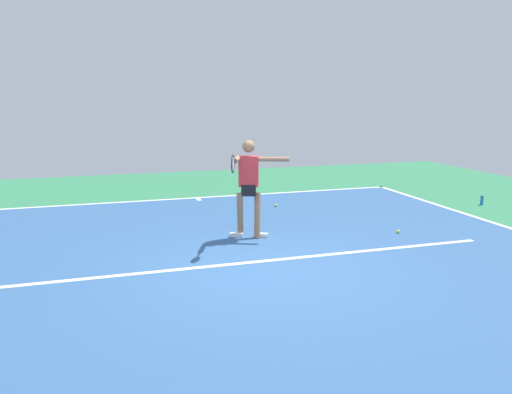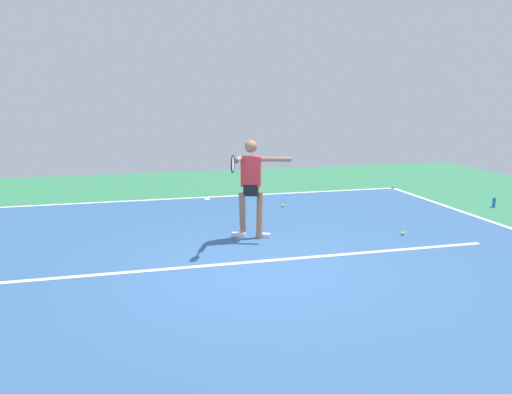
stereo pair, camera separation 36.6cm
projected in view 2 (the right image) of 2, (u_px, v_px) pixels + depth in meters
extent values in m
plane|color=#2D754C|center=(262.00, 269.00, 7.22)|extent=(19.96, 19.96, 0.00)
cube|color=#2D5484|center=(262.00, 269.00, 7.22)|extent=(10.48, 11.00, 0.00)
cube|color=white|center=(206.00, 197.00, 12.40)|extent=(10.48, 0.10, 0.01)
cube|color=white|center=(256.00, 262.00, 7.54)|extent=(7.86, 0.10, 0.01)
cube|color=white|center=(207.00, 199.00, 12.21)|extent=(0.10, 0.30, 0.01)
cylinder|color=#9E7051|center=(260.00, 215.00, 8.79)|extent=(0.19, 0.27, 0.82)
cube|color=white|center=(263.00, 235.00, 8.86)|extent=(0.26, 0.18, 0.07)
cylinder|color=#9E7051|center=(242.00, 215.00, 8.83)|extent=(0.19, 0.27, 0.82)
cube|color=white|center=(239.00, 235.00, 8.91)|extent=(0.26, 0.18, 0.07)
cube|color=black|center=(251.00, 190.00, 8.72)|extent=(0.30, 0.28, 0.20)
cube|color=red|center=(251.00, 171.00, 8.66)|extent=(0.38, 0.29, 0.53)
sphere|color=#9E7051|center=(251.00, 146.00, 8.57)|extent=(0.22, 0.22, 0.22)
cylinder|color=#9E7051|center=(276.00, 159.00, 8.56)|extent=(0.53, 0.27, 0.08)
cylinder|color=#9E7051|center=(239.00, 159.00, 8.37)|extent=(0.27, 0.53, 0.08)
cylinder|color=black|center=(235.00, 162.00, 8.00)|extent=(0.11, 0.22, 0.03)
torus|color=black|center=(233.00, 164.00, 7.76)|extent=(0.13, 0.28, 0.29)
cylinder|color=silver|center=(233.00, 164.00, 7.76)|extent=(0.09, 0.23, 0.25)
sphere|color=yellow|center=(283.00, 206.00, 11.29)|extent=(0.07, 0.07, 0.07)
sphere|color=#C6E53D|center=(403.00, 233.00, 8.99)|extent=(0.07, 0.07, 0.07)
cylinder|color=blue|center=(494.00, 202.00, 11.27)|extent=(0.07, 0.07, 0.22)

